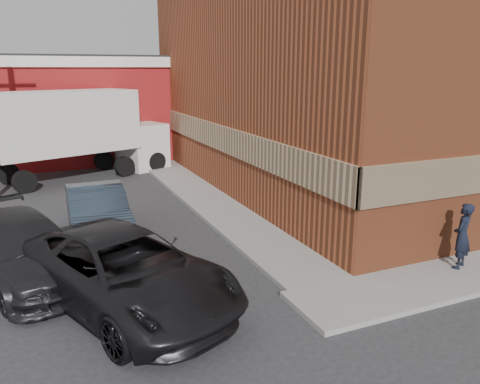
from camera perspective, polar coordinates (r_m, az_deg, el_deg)
name	(u,v)px	position (r m, az deg, el deg)	size (l,w,h in m)	color
ground	(299,292)	(10.98, 7.21, -12.06)	(90.00, 90.00, 0.00)	#28282B
brick_building	(365,74)	(22.06, 15.04, 13.68)	(14.25, 18.25, 9.36)	brown
sidewalk_west	(198,193)	(18.93, -5.10, -0.17)	(1.80, 18.00, 0.12)	gray
warehouse	(17,109)	(28.47, -25.54, 9.13)	(16.30, 8.30, 5.60)	maroon
man	(462,236)	(12.79, 25.46, -4.85)	(0.61, 0.40, 1.67)	black
sedan	(98,213)	(14.61, -16.96, -2.43)	(1.62, 4.66, 1.53)	#2B3947
suv_a	(124,270)	(10.32, -13.96, -9.27)	(2.68, 5.81, 1.61)	black
suv_b	(22,248)	(12.46, -25.05, -6.24)	(2.14, 5.26, 1.53)	black
box_truck	(81,128)	(22.70, -18.81, 7.37)	(8.41, 4.92, 3.99)	white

